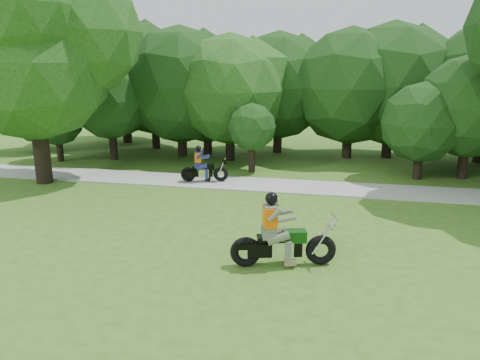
# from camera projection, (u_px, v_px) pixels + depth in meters

# --- Properties ---
(ground) EXTENTS (100.00, 100.00, 0.00)m
(ground) POSITION_uv_depth(u_px,v_px,m) (259.00, 267.00, 11.77)
(ground) COLOR #3C651C
(ground) RESTS_ON ground
(walkway) EXTENTS (60.00, 2.20, 0.06)m
(walkway) POSITION_uv_depth(u_px,v_px,m) (293.00, 186.00, 19.34)
(walkway) COLOR #989893
(walkway) RESTS_ON ground
(tree_line) EXTENTS (39.47, 11.82, 7.77)m
(tree_line) POSITION_uv_depth(u_px,v_px,m) (325.00, 90.00, 24.48)
(tree_line) COLOR black
(tree_line) RESTS_ON ground
(big_tree_west) EXTENTS (8.64, 6.56, 9.96)m
(big_tree_west) POSITION_uv_depth(u_px,v_px,m) (35.00, 44.00, 19.02)
(big_tree_west) COLOR black
(big_tree_west) RESTS_ON ground
(chopper_motorcycle) EXTENTS (2.67, 1.17, 1.94)m
(chopper_motorcycle) POSITION_uv_depth(u_px,v_px,m) (278.00, 239.00, 11.72)
(chopper_motorcycle) COLOR black
(chopper_motorcycle) RESTS_ON ground
(touring_motorcycle) EXTENTS (2.01, 0.95, 1.55)m
(touring_motorcycle) POSITION_uv_depth(u_px,v_px,m) (201.00, 169.00, 19.90)
(touring_motorcycle) COLOR black
(touring_motorcycle) RESTS_ON walkway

